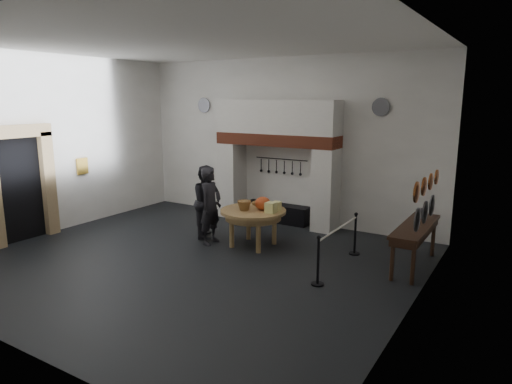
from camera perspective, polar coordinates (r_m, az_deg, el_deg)
The scene contains 37 objects.
floor at distance 9.95m, azimuth -7.90°, elevation -8.51°, with size 9.00×8.00×0.02m, color black.
ceiling at distance 9.41m, azimuth -8.70°, elevation 18.17°, with size 9.00×8.00×0.02m, color silver.
wall_back at distance 12.73m, azimuth 3.37°, elevation 6.41°, with size 9.00×0.02×4.50m, color white.
wall_left at distance 12.77m, azimuth -24.08°, elevation 5.43°, with size 0.02×8.00×4.50m, color white.
wall_right at distance 7.41m, azimuth 19.55°, elevation 1.96°, with size 0.02×8.00×4.50m, color white.
chimney_pier_left at distance 13.35m, azimuth -2.99°, elevation 1.57°, with size 0.55×0.70×2.15m, color silver.
chimney_pier_right at distance 11.96m, azimuth 8.74°, elevation 0.26°, with size 0.55×0.70×2.15m, color silver.
hearth_brick_band at distance 12.42m, azimuth 2.60°, elevation 6.56°, with size 3.50×0.72×0.32m, color #9E442B.
chimney_hood at distance 12.38m, azimuth 2.63°, elevation 9.38°, with size 3.50×0.70×0.90m, color silver.
iron_range at distance 12.83m, azimuth 2.67°, elevation -2.62°, with size 1.90×0.45×0.50m, color black.
utensil_rail at distance 12.72m, azimuth 3.17°, elevation 4.14°, with size 0.02×0.02×1.60m, color black.
door_recess at distance 12.34m, azimuth -27.42°, elevation 0.25°, with size 0.04×1.10×2.50m, color black.
door_jamb_far at distance 12.62m, azimuth -24.53°, elevation 0.97°, with size 0.22×0.30×2.60m, color tan.
door_lintel at distance 12.10m, azimuth -27.82°, elevation 6.72°, with size 0.22×1.70×0.30m, color tan.
wall_plaque at distance 13.26m, azimuth -20.89°, elevation 3.05°, with size 0.05×0.34×0.44m, color gold.
work_table at distance 10.58m, azimuth -0.36°, elevation -2.40°, with size 1.53×1.53×0.07m, color #A7844F.
pumpkin at distance 10.52m, azimuth 0.86°, elevation -1.42°, with size 0.36×0.36×0.31m, color #C8461C.
cheese_block_big at distance 10.26m, azimuth 1.87°, elevation -1.98°, with size 0.22×0.22×0.24m, color #E2E287.
cheese_block_small at distance 10.53m, azimuth 2.58°, elevation -1.74°, with size 0.18×0.18×0.20m, color #F7F494.
wicker_basket at distance 10.51m, azimuth -1.48°, elevation -1.70°, with size 0.32×0.32×0.22m, color #916035.
bread_loaf at distance 10.90m, azimuth 0.17°, elevation -1.44°, with size 0.31×0.18×0.13m, color #9B6237.
visitor_near at distance 10.81m, azimuth -5.71°, elevation -1.73°, with size 0.67×0.44×1.84m, color black.
visitor_far at distance 11.36m, azimuth -6.09°, elevation -1.17°, with size 0.88×0.68×1.80m, color black.
side_table at distance 9.78m, azimuth 19.34°, elevation -4.08°, with size 0.55×2.20×0.06m, color #361F13.
pewter_jug at distance 10.32m, azimuth 20.12°, elevation -2.53°, with size 0.12×0.12×0.22m, color #4F4F54.
copper_pan_a at distance 7.67m, azimuth 19.43°, elevation -0.02°, with size 0.34×0.34×0.03m, color #C6662D.
copper_pan_b at distance 8.20m, azimuth 20.26°, elevation 0.65°, with size 0.32×0.32×0.03m, color #C6662D.
copper_pan_c at distance 8.73m, azimuth 20.99°, elevation 1.23°, with size 0.30×0.30×0.03m, color #C6662D.
copper_pan_d at distance 9.26m, azimuth 21.64°, elevation 1.75°, with size 0.28×0.28×0.03m, color #C6662D.
pewter_plate_left at distance 7.97m, azimuth 19.50°, elevation -3.29°, with size 0.40×0.40×0.03m, color #4C4C51.
pewter_plate_mid at distance 8.54m, azimuth 20.37°, elevation -2.37°, with size 0.40×0.40×0.03m, color #4C4C51.
pewter_plate_right at distance 9.12m, azimuth 21.12°, elevation -1.57°, with size 0.40×0.40×0.03m, color #4C4C51.
pewter_plate_back_left at distance 14.13m, azimuth -6.53°, elevation 10.73°, with size 0.44×0.44×0.03m, color #4C4C51.
pewter_plate_back_right at distance 11.61m, azimuth 15.34°, elevation 10.21°, with size 0.44×0.44×0.03m, color #4C4C51.
barrier_post_near at distance 8.58m, azimuth 7.76°, elevation -8.66°, with size 0.05×0.05×0.90m, color black.
barrier_post_far at distance 10.35m, azimuth 12.29°, elevation -5.25°, with size 0.05×0.05×0.90m, color black.
barrier_rope at distance 9.34m, azimuth 10.34°, elevation -4.47°, with size 0.04×0.04×2.00m, color white.
Camera 1 is at (6.00, -7.17, 3.42)m, focal length 32.00 mm.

